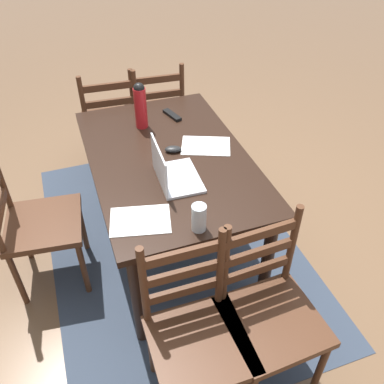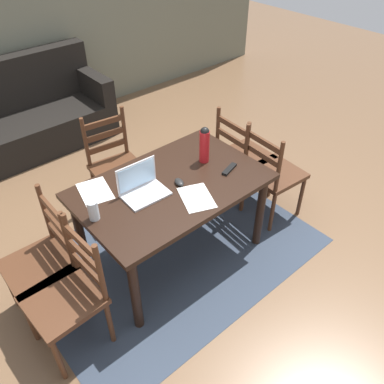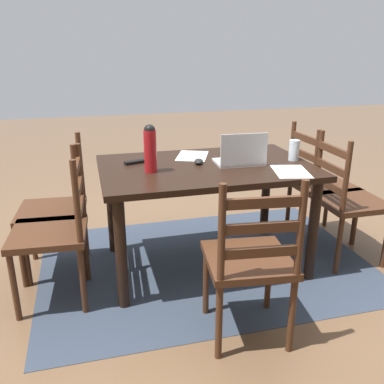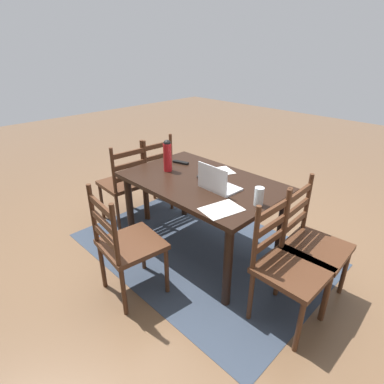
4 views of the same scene
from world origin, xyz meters
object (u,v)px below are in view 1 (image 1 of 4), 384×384
object	(u,v)px
computer_mouse	(173,149)
tv_remote	(172,115)
chair_left_near	(268,313)
water_bottle	(140,105)
laptop	(171,172)
chair_right_near	(156,116)
dining_table	(169,170)
drinking_glass	(199,218)
chair_left_far	(197,336)
chair_right_far	(112,123)
chair_far_head	(36,223)

from	to	relation	value
computer_mouse	tv_remote	distance (m)	0.43
chair_left_near	water_bottle	distance (m)	1.48
computer_mouse	laptop	bearing A→B (deg)	175.91
computer_mouse	water_bottle	bearing A→B (deg)	32.73
chair_right_near	dining_table	bearing A→B (deg)	169.81
drinking_glass	tv_remote	distance (m)	1.10
chair_right_near	water_bottle	xyz separation A→B (m)	(-0.61, 0.24, 0.45)
chair_left_far	dining_table	bearing A→B (deg)	-10.34
dining_table	laptop	size ratio (longest dim) A/B	4.33
chair_right_far	computer_mouse	world-z (taller)	chair_right_far
chair_left_near	tv_remote	size ratio (longest dim) A/B	5.59
chair_left_near	chair_right_near	size ratio (longest dim) A/B	1.00
chair_far_head	chair_left_near	xyz separation A→B (m)	(-1.01, -1.01, 0.00)
chair_left_near	chair_right_far	distance (m)	2.03
laptop	drinking_glass	size ratio (longest dim) A/B	2.28
chair_left_far	drinking_glass	world-z (taller)	chair_left_far
chair_left_near	water_bottle	xyz separation A→B (m)	(1.39, 0.24, 0.45)
chair_left_far	drinking_glass	xyz separation A→B (m)	(0.37, -0.14, 0.36)
chair_right_near	tv_remote	bearing A→B (deg)	178.07
chair_right_near	laptop	world-z (taller)	laptop
chair_right_near	water_bottle	world-z (taller)	water_bottle
chair_right_near	computer_mouse	size ratio (longest dim) A/B	9.50
water_bottle	tv_remote	bearing A→B (deg)	-74.62
dining_table	laptop	distance (m)	0.28
drinking_glass	computer_mouse	bearing A→B (deg)	-6.86
chair_left_far	computer_mouse	xyz separation A→B (m)	(1.04, -0.22, 0.31)
chair_far_head	laptop	bearing A→B (deg)	-106.64
chair_right_far	laptop	size ratio (longest dim) A/B	2.89
chair_left_near	laptop	size ratio (longest dim) A/B	2.89
chair_left_far	computer_mouse	bearing A→B (deg)	-12.10
chair_left_far	chair_right_far	bearing A→B (deg)	0.09
dining_table	chair_left_far	distance (m)	1.03
dining_table	chair_left_far	xyz separation A→B (m)	(-1.00, 0.18, -0.19)
dining_table	chair_right_far	bearing A→B (deg)	10.51
chair_left_far	drinking_glass	bearing A→B (deg)	-20.99
chair_left_near	drinking_glass	xyz separation A→B (m)	(0.37, 0.22, 0.36)
chair_left_far	chair_right_far	world-z (taller)	same
chair_right_far	computer_mouse	xyz separation A→B (m)	(-0.96, -0.23, 0.31)
dining_table	chair_right_near	distance (m)	1.03
tv_remote	chair_far_head	bearing A→B (deg)	7.59
water_bottle	tv_remote	world-z (taller)	water_bottle
dining_table	water_bottle	size ratio (longest dim) A/B	4.66
drinking_glass	tv_remote	world-z (taller)	drinking_glass
chair_right_far	computer_mouse	bearing A→B (deg)	-166.69
dining_table	computer_mouse	world-z (taller)	computer_mouse
laptop	dining_table	bearing A→B (deg)	-14.08
chair_right_near	computer_mouse	world-z (taller)	chair_right_near
chair_far_head	drinking_glass	xyz separation A→B (m)	(-0.63, -0.79, 0.36)
chair_right_far	drinking_glass	world-z (taller)	chair_right_far
chair_left_far	chair_right_near	distance (m)	2.03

